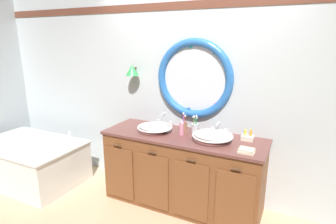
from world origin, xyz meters
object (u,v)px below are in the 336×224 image
toothbrush_holder_right (195,127)px  sink_basin_right (213,136)px  folded_hand_towel (246,151)px  toiletry_basket (248,137)px  toothbrush_holder_left (184,125)px  bathtub (30,158)px  soap_dispenser (181,128)px  sink_basin_left (155,127)px

toothbrush_holder_right → sink_basin_right: bearing=-34.0°
folded_hand_towel → toiletry_basket: toiletry_basket is taller
toothbrush_holder_left → bathtub: bearing=-163.2°
folded_hand_towel → soap_dispenser: bearing=165.8°
bathtub → soap_dispenser: soap_dispenser is taller
sink_basin_left → folded_hand_towel: size_ratio=2.68×
toothbrush_holder_right → bathtub: bearing=-165.5°
bathtub → toiletry_basket: toiletry_basket is taller
sink_basin_left → toiletry_basket: bearing=10.6°
sink_basin_left → toiletry_basket: toiletry_basket is taller
sink_basin_right → soap_dispenser: size_ratio=2.63×
toothbrush_holder_left → folded_hand_towel: toothbrush_holder_left is taller
soap_dispenser → folded_hand_towel: (0.78, -0.20, -0.05)m
sink_basin_left → toothbrush_holder_left: toothbrush_holder_left is taller
toothbrush_holder_left → toothbrush_holder_right: size_ratio=1.02×
bathtub → sink_basin_right: sink_basin_right is taller
toothbrush_holder_right → soap_dispenser: (-0.11, -0.15, 0.01)m
sink_basin_right → toiletry_basket: size_ratio=3.45×
sink_basin_left → toothbrush_holder_left: size_ratio=1.97×
sink_basin_right → folded_hand_towel: size_ratio=2.84×
sink_basin_left → folded_hand_towel: sink_basin_left is taller
bathtub → soap_dispenser: size_ratio=8.56×
sink_basin_right → toothbrush_holder_left: bearing=151.9°
toothbrush_holder_left → sink_basin_left: bearing=-140.5°
sink_basin_right → toothbrush_holder_right: toothbrush_holder_right is taller
toothbrush_holder_left → toiletry_basket: (0.77, -0.03, -0.02)m
bathtub → toothbrush_holder_left: (2.06, 0.62, 0.59)m
bathtub → toiletry_basket: 2.95m
toothbrush_holder_left → folded_hand_towel: bearing=-25.4°
folded_hand_towel → bathtub: bearing=-175.4°
sink_basin_left → toothbrush_holder_right: (0.44, 0.18, 0.01)m
toothbrush_holder_left → folded_hand_towel: size_ratio=1.36×
sink_basin_right → soap_dispenser: bearing=174.7°
sink_basin_right → toothbrush_holder_right: size_ratio=2.12×
soap_dispenser → folded_hand_towel: 0.80m
toiletry_basket → bathtub: bearing=-168.3°
toiletry_basket → toothbrush_holder_right: bearing=-178.7°
sink_basin_left → toiletry_basket: 1.07m
bathtub → toothbrush_holder_right: toothbrush_holder_right is taller
toothbrush_holder_left → toiletry_basket: bearing=-2.6°
sink_basin_right → folded_hand_towel: (0.39, -0.16, -0.04)m
sink_basin_right → toiletry_basket: bearing=30.2°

